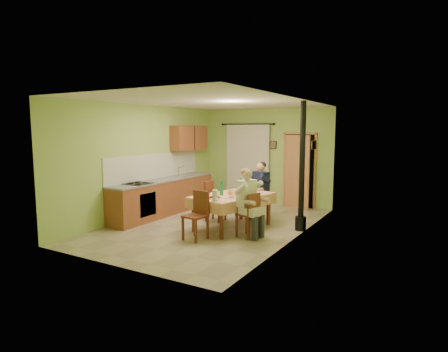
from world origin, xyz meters
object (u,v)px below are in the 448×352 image
Objects in this scene: chair_far at (259,208)px; man_right at (248,195)px; chair_left at (215,209)px; stove_flue at (302,184)px; man_far at (260,184)px; chair_near at (196,225)px; dining_table at (232,212)px; chair_right at (248,223)px.

man_right reaches higher than chair_far.
man_right is at bearing 53.74° from chair_left.
stove_flue reaches higher than chair_left.
man_far is 0.50× the size of stove_flue.
chair_left is at bearing -64.78° from chair_near.
man_far reaches higher than chair_left.
chair_far is at bearing 30.07° from man_right.
stove_flue reaches higher than chair_far.
man_far is (0.86, 0.67, 0.59)m from chair_left.
chair_near is (-0.22, -1.12, -0.09)m from dining_table.
man_right is (1.28, -0.84, 0.59)m from chair_left.
chair_far is 1.08m from chair_left.
chair_near is at bearing -87.87° from dining_table.
chair_right reaches higher than dining_table.
man_right reaches higher than chair_right.
chair_near is (-0.40, -2.16, 0.00)m from chair_far.
stove_flue is at bearing 36.82° from dining_table.
man_far reaches higher than chair_near.
chair_far is at bearing 93.36° from dining_table.
chair_near is 0.70× the size of man_right.
stove_flue is (1.19, -0.45, 0.15)m from man_far.
chair_near is 1.01× the size of chair_left.
dining_table is 1.06m from chair_far.
chair_near is 2.46m from stove_flue.
chair_right is 0.33× the size of stove_flue.
chair_near reaches higher than dining_table.
chair_left reaches higher than chair_far.
dining_table is 2.11× the size of chair_left.
chair_near is 1.07m from chair_right.
chair_far reaches higher than chair_right.
man_right is (0.61, -0.46, 0.50)m from dining_table.
chair_right is 0.59m from man_right.
stove_flue is (0.76, 1.06, 0.74)m from chair_right.
chair_left is at bearing 71.04° from man_right.
chair_left is at bearing 71.19° from chair_right.
man_far is (0.40, 2.18, 0.59)m from chair_near.
stove_flue is at bearing -21.87° from man_right.
chair_left is (-0.86, -0.66, 0.00)m from chair_far.
dining_table is at bearing -75.56° from man_far.
man_far and man_right have the same top height.
chair_far is 1.47m from stove_flue.
dining_table is at bearing 57.43° from chair_left.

